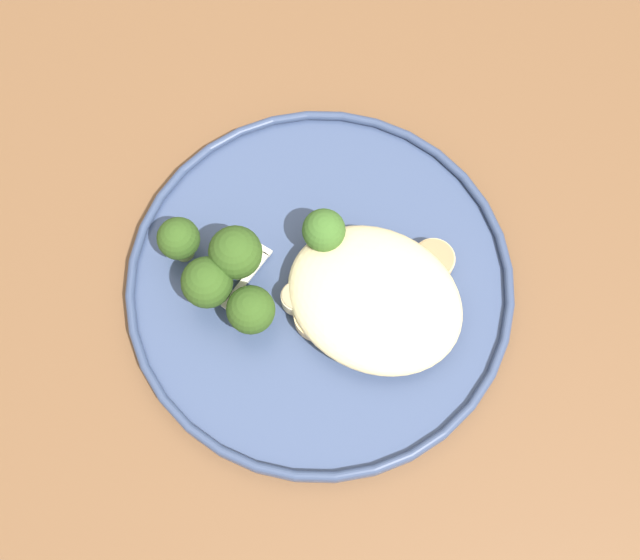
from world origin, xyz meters
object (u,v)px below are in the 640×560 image
dinner_plate (320,285)px  seared_scallop_on_noodles (433,261)px  broccoli_floret_small_sprig (236,254)px  broccoli_floret_near_rim (251,310)px  seared_scallop_half_hidden (342,250)px  broccoli_floret_split_head (207,283)px  seared_scallop_front_small (296,298)px  broccoli_floret_left_leaning (322,234)px  broccoli_floret_rear_charred (179,240)px  seared_scallop_tiny_bay (318,316)px

dinner_plate → seared_scallop_on_noodles: (0.07, 0.05, 0.01)m
broccoli_floret_small_sprig → broccoli_floret_near_rim: bearing=-44.7°
seared_scallop_half_hidden → broccoli_floret_split_head: size_ratio=0.61×
seared_scallop_front_small → broccoli_floret_left_leaning: 0.05m
seared_scallop_front_small → broccoli_floret_split_head: bearing=-155.3°
broccoli_floret_rear_charred → seared_scallop_front_small: bearing=4.3°
seared_scallop_on_noodles → broccoli_floret_split_head: (-0.13, -0.10, 0.02)m
broccoli_floret_rear_charred → broccoli_floret_split_head: 0.04m
broccoli_floret_near_rim → broccoli_floret_left_leaning: bearing=77.9°
seared_scallop_front_small → broccoli_floret_left_leaning: size_ratio=0.45×
broccoli_floret_left_leaning → seared_scallop_tiny_bay: bearing=-63.1°
seared_scallop_tiny_bay → broccoli_floret_near_rim: (-0.04, -0.02, 0.02)m
seared_scallop_half_hidden → broccoli_floret_near_rim: size_ratio=0.67×
broccoli_floret_left_leaning → broccoli_floret_near_rim: 0.08m
seared_scallop_half_hidden → broccoli_floret_rear_charred: 0.12m
seared_scallop_half_hidden → seared_scallop_on_noodles: bearing=22.0°
broccoli_floret_split_head → seared_scallop_half_hidden: bearing=48.6°
seared_scallop_front_small → seared_scallop_on_noodles: seared_scallop_front_small is taller
seared_scallop_on_noodles → broccoli_floret_small_sprig: bearing=-148.7°
seared_scallop_front_small → broccoli_floret_rear_charred: bearing=-175.7°
broccoli_floret_rear_charred → broccoli_floret_near_rim: bearing=-15.6°
seared_scallop_on_noodles → broccoli_floret_rear_charred: bearing=-153.7°
broccoli_floret_split_head → broccoli_floret_left_leaning: bearing=54.1°
broccoli_floret_left_leaning → broccoli_floret_rear_charred: bearing=-149.3°
broccoli_floret_left_leaning → broccoli_floret_small_sprig: size_ratio=0.83×
seared_scallop_tiny_bay → seared_scallop_on_noodles: bearing=56.1°
dinner_plate → seared_scallop_half_hidden: (0.00, 0.03, 0.01)m
seared_scallop_front_small → broccoli_floret_left_leaning: bearing=95.8°
broccoli_floret_near_rim → broccoli_floret_split_head: 0.04m
broccoli_floret_small_sprig → seared_scallop_half_hidden: bearing=39.4°
seared_scallop_half_hidden → broccoli_floret_rear_charred: (-0.10, -0.06, 0.02)m
seared_scallop_front_small → broccoli_floret_near_rim: size_ratio=0.47×
seared_scallop_half_hidden → dinner_plate: bearing=-95.2°
broccoli_floret_left_leaning → broccoli_floret_split_head: bearing=-125.9°
broccoli_floret_rear_charred → broccoli_floret_near_rim: broccoli_floret_near_rim is taller
seared_scallop_tiny_bay → seared_scallop_front_small: bearing=170.8°
dinner_plate → seared_scallop_tiny_bay: size_ratio=8.08×
broccoli_floret_near_rim → broccoli_floret_small_sprig: bearing=135.3°
seared_scallop_half_hidden → broccoli_floret_rear_charred: bearing=-151.2°
dinner_plate → broccoli_floret_split_head: (-0.06, -0.05, 0.03)m
seared_scallop_front_small → seared_scallop_tiny_bay: 0.02m
seared_scallop_tiny_bay → broccoli_floret_small_sprig: bearing=176.4°
seared_scallop_front_small → seared_scallop_on_noodles: (0.07, 0.08, -0.00)m
broccoli_floret_rear_charred → seared_scallop_tiny_bay: bearing=1.8°
dinner_plate → seared_scallop_half_hidden: seared_scallop_half_hidden is taller
seared_scallop_front_small → broccoli_floret_small_sprig: 0.06m
broccoli_floret_left_leaning → broccoli_floret_near_rim: broccoli_floret_left_leaning is taller
broccoli_floret_left_leaning → broccoli_floret_near_rim: size_ratio=1.04×
seared_scallop_front_small → broccoli_floret_left_leaning: (-0.00, 0.05, 0.02)m
seared_scallop_front_small → broccoli_floret_small_sprig: size_ratio=0.37×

